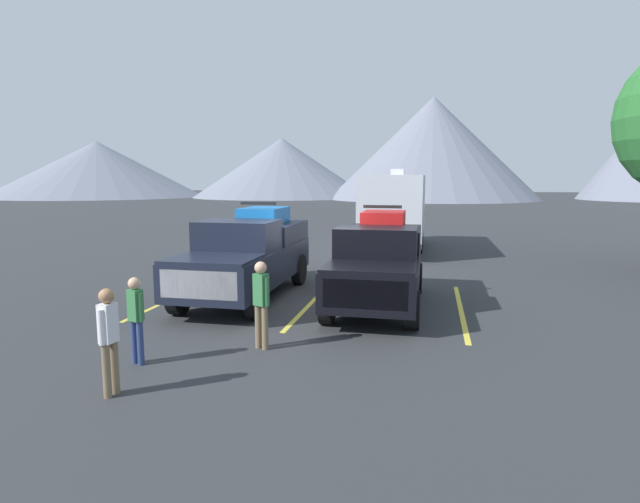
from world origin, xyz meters
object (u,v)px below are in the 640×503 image
camper_trailer_a (395,207)px  person_b (261,299)px  person_a (109,335)px  person_c (136,315)px  pickup_truck_b (379,261)px  pickup_truck_a (249,253)px

camper_trailer_a → person_b: camper_trailer_a is taller
person_a → person_c: person_a is taller
person_a → person_b: bearing=59.0°
pickup_truck_b → person_c: bearing=-125.3°
camper_trailer_a → pickup_truck_b: bearing=-88.3°
person_c → person_b: bearing=33.7°
person_b → person_a: bearing=-121.0°
pickup_truck_a → person_c: (-0.08, -5.42, -0.30)m
camper_trailer_a → person_c: bearing=-102.1°
pickup_truck_a → person_c: pickup_truck_a is taller
camper_trailer_a → person_a: (-2.99, -16.85, -0.99)m
pickup_truck_b → person_a: 7.22m
person_b → pickup_truck_b: bearing=65.3°
person_b → camper_trailer_a: bearing=84.1°
camper_trailer_a → person_b: 14.47m
pickup_truck_b → pickup_truck_a: bearing=175.7°
person_b → person_c: bearing=-146.3°
person_c → pickup_truck_a: bearing=89.2°
pickup_truck_b → person_c: 6.32m
pickup_truck_a → person_b: size_ratio=3.53×
pickup_truck_b → camper_trailer_a: camper_trailer_a is taller
camper_trailer_a → person_a: bearing=-100.1°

